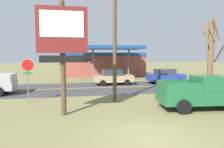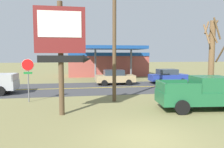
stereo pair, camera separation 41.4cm
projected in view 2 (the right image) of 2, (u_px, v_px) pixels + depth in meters
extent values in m
plane|color=olive|center=(147.00, 139.00, 8.04)|extent=(180.00, 180.00, 0.00)
cube|color=#3D3D3F|center=(104.00, 88.00, 20.81)|extent=(140.00, 8.00, 0.02)
cube|color=gold|center=(104.00, 88.00, 20.81)|extent=(126.00, 0.20, 0.01)
cylinder|color=brown|center=(61.00, 59.00, 11.12)|extent=(0.28, 0.28, 5.96)
cube|color=maroon|center=(60.00, 30.00, 10.81)|extent=(2.58, 0.16, 2.36)
cube|color=white|center=(60.00, 24.00, 10.69)|extent=(2.17, 0.03, 1.32)
cube|color=black|center=(61.00, 59.00, 10.94)|extent=(2.33, 0.12, 0.36)
cone|color=black|center=(87.00, 59.00, 11.16)|extent=(0.40, 0.44, 0.44)
cylinder|color=slate|center=(29.00, 86.00, 14.37)|extent=(0.08, 0.08, 2.20)
cylinder|color=red|center=(28.00, 65.00, 14.21)|extent=(0.76, 0.03, 0.76)
cylinder|color=white|center=(28.00, 65.00, 14.23)|extent=(0.80, 0.01, 0.80)
cube|color=#19722D|center=(28.00, 73.00, 14.26)|extent=(0.56, 0.03, 0.14)
cylinder|color=brown|center=(114.00, 31.00, 14.28)|extent=(0.26, 0.26, 9.64)
cylinder|color=brown|center=(211.00, 60.00, 15.22)|extent=(0.40, 0.40, 5.65)
cylinder|color=brown|center=(222.00, 51.00, 15.20)|extent=(0.29, 1.63, 1.72)
cylinder|color=brown|center=(213.00, 29.00, 15.29)|extent=(0.66, 0.51, 1.24)
cylinder|color=brown|center=(207.00, 28.00, 15.26)|extent=(0.75, 0.70, 0.98)
cylinder|color=brown|center=(207.00, 34.00, 15.02)|extent=(0.21, 0.98, 1.49)
cylinder|color=brown|center=(214.00, 35.00, 14.80)|extent=(0.64, 0.32, 1.16)
cylinder|color=brown|center=(217.00, 29.00, 14.70)|extent=(0.83, 0.34, 1.51)
cube|color=#A84C42|center=(107.00, 64.00, 33.88)|extent=(12.00, 6.00, 3.60)
cube|color=#19478C|center=(110.00, 54.00, 30.75)|extent=(12.00, 0.12, 0.50)
cube|color=#19478C|center=(114.00, 48.00, 27.77)|extent=(8.00, 5.00, 0.40)
cylinder|color=slate|center=(95.00, 64.00, 27.56)|extent=(0.24, 0.24, 4.20)
cylinder|color=slate|center=(131.00, 63.00, 28.35)|extent=(0.24, 0.24, 4.20)
cube|color=#1E6038|center=(202.00, 97.00, 12.39)|extent=(5.37, 2.49, 0.72)
cube|color=#1E6038|center=(210.00, 84.00, 12.35)|extent=(2.08, 1.99, 0.84)
cube|color=#1E6038|center=(172.00, 84.00, 13.16)|extent=(1.95, 0.32, 0.56)
cube|color=#1E6038|center=(184.00, 89.00, 11.33)|extent=(1.95, 0.32, 0.56)
cube|color=#1E6038|center=(161.00, 86.00, 12.18)|extent=(0.31, 1.88, 0.56)
cylinder|color=black|center=(219.00, 99.00, 13.50)|extent=(0.82, 0.36, 0.80)
cylinder|color=black|center=(170.00, 100.00, 13.30)|extent=(0.82, 0.36, 0.80)
cylinder|color=black|center=(182.00, 107.00, 11.35)|extent=(0.82, 0.36, 0.80)
cube|color=#A8AAAF|center=(6.00, 76.00, 18.21)|extent=(1.95, 0.12, 0.56)
cube|color=#A8AAAF|center=(15.00, 77.00, 17.47)|extent=(0.12, 1.88, 0.56)
cylinder|color=black|center=(0.00, 91.00, 16.45)|extent=(0.80, 0.28, 0.80)
cylinder|color=black|center=(8.00, 87.00, 18.37)|extent=(0.80, 0.28, 0.80)
cube|color=tan|center=(115.00, 78.00, 22.97)|extent=(4.20, 1.76, 0.72)
cube|color=#2D3842|center=(114.00, 72.00, 22.88)|extent=(2.10, 1.56, 0.60)
cylinder|color=black|center=(125.00, 81.00, 24.08)|extent=(0.64, 0.24, 0.64)
cylinder|color=black|center=(129.00, 83.00, 22.35)|extent=(0.64, 0.24, 0.64)
cylinder|color=black|center=(102.00, 81.00, 23.65)|extent=(0.64, 0.24, 0.64)
cylinder|color=black|center=(104.00, 83.00, 21.92)|extent=(0.64, 0.24, 0.64)
cube|color=#233893|center=(168.00, 77.00, 23.97)|extent=(4.20, 1.76, 0.72)
cube|color=#2D3842|center=(167.00, 72.00, 23.89)|extent=(2.10, 1.56, 0.60)
cylinder|color=black|center=(175.00, 80.00, 25.08)|extent=(0.64, 0.24, 0.64)
cylinder|color=black|center=(182.00, 81.00, 23.35)|extent=(0.64, 0.24, 0.64)
cylinder|color=black|center=(154.00, 80.00, 24.65)|extent=(0.64, 0.24, 0.64)
cylinder|color=black|center=(160.00, 82.00, 22.92)|extent=(0.64, 0.24, 0.64)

